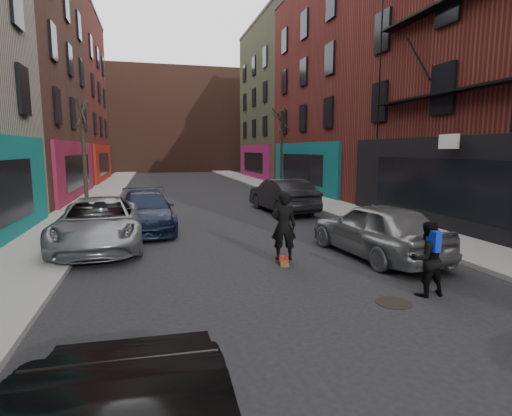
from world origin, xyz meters
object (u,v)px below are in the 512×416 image
skateboard (283,261)px  manhole (394,303)px  tree_left_far (83,142)px  parked_left_end (145,211)px  skateboarder (284,226)px  parked_right_end (282,195)px  tree_right_far (281,142)px  pedestrian (427,258)px  parked_right_far (376,229)px  parked_left_far (99,223)px

skateboard → manhole: 3.47m
tree_left_far → parked_left_end: (3.00, -6.33, -2.65)m
parked_left_end → skateboarder: bearing=-59.3°
tree_left_far → parked_right_end: (9.40, -3.37, -2.56)m
parked_left_end → manhole: parked_left_end is taller
tree_right_far → skateboarder: (-5.76, -17.88, -2.51)m
parked_right_end → pedestrian: size_ratio=3.16×
pedestrian → parked_right_end: bearing=-92.7°
tree_left_far → manhole: (7.87, -15.12, -3.37)m
skateboard → parked_right_end: bearing=84.4°
tree_right_far → pedestrian: tree_right_far is taller
parked_left_end → pedestrian: 10.31m
parked_right_far → parked_left_far: bearing=-28.3°
manhole → parked_right_far: bearing=64.7°
pedestrian → manhole: (-0.88, -0.23, -0.79)m
parked_left_far → parked_left_end: parked_left_far is taller
parked_left_far → pedestrian: (7.11, -6.21, 0.03)m
skateboarder → pedestrian: skateboarder is taller
tree_left_far → parked_left_far: 9.22m
skateboarder → manhole: (1.23, -3.25, -1.02)m
parked_right_end → manhole: (-1.53, -11.75, -0.81)m
parked_left_far → skateboard: size_ratio=6.86×
tree_left_far → parked_left_end: 7.49m
tree_right_far → manhole: 21.89m
tree_left_far → skateboard: bearing=-60.8°
parked_right_far → parked_left_end: bearing=-46.8°
tree_left_far → skateboard: 14.01m
tree_right_far → parked_right_far: 18.34m
parked_left_far → parked_right_end: (7.75, 5.31, 0.05)m
parked_right_far → tree_right_far: bearing=-105.4°
parked_left_far → parked_right_end: size_ratio=1.11×
tree_right_far → pedestrian: (-3.65, -20.89, -2.74)m
parked_left_far → skateboard: bearing=-34.6°
tree_left_far → tree_right_far: (12.40, 6.00, 0.15)m
tree_right_far → parked_right_far: tree_right_far is taller
parked_right_end → manhole: bearing=76.8°
parked_right_far → parked_right_end: parked_right_end is taller
parked_left_end → skateboarder: skateboarder is taller
parked_right_end → skateboarder: skateboarder is taller
parked_right_end → skateboard: parked_right_end is taller
parked_right_far → parked_right_end: 8.51m
tree_right_far → skateboarder: 18.95m
parked_left_far → manhole: size_ratio=7.84×
parked_right_far → skateboarder: bearing=-6.0°
parked_right_far → manhole: size_ratio=6.62×
tree_left_far → parked_left_end: bearing=-64.7°
tree_left_far → parked_left_far: bearing=-79.3°
parked_right_end → skateboard: 8.97m
parked_right_end → skateboard: (-2.76, -8.50, -0.77)m
parked_right_far → skateboard: parked_right_far is taller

